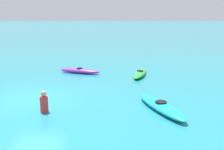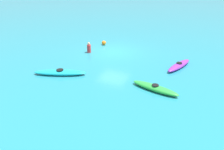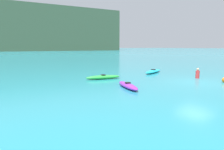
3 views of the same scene
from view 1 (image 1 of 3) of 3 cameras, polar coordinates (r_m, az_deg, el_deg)
name	(u,v)px [view 1 (image 1 of 3)]	position (r m, az deg, el deg)	size (l,w,h in m)	color
ground_plane	(34,98)	(12.87, -16.66, -4.82)	(600.00, 600.00, 0.00)	teal
kayak_purple	(80,71)	(17.86, -7.09, 0.92)	(1.40, 3.00, 0.37)	purple
kayak_green	(140,73)	(16.97, 6.16, 0.33)	(3.01, 1.23, 0.37)	green
kayak_cyan	(161,106)	(10.92, 10.60, -6.71)	(3.49, 2.08, 0.37)	#19B7C6
person_near_shore	(44,103)	(10.80, -14.64, -5.86)	(0.33, 0.33, 0.88)	red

